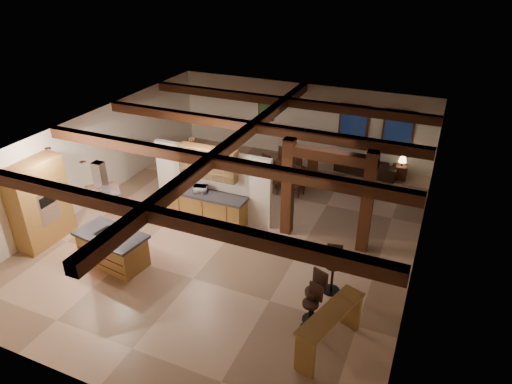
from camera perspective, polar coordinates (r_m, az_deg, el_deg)
ground at (r=13.51m, az=-2.52°, el=-4.70°), size 12.00×12.00×0.00m
room_walls at (r=12.64m, az=-2.69°, el=2.10°), size 12.00×12.00×12.00m
ceiling_beams at (r=12.24m, az=-2.79°, el=6.23°), size 10.00×12.00×0.28m
timber_posts at (r=12.30m, az=8.89°, el=0.92°), size 2.50×0.30×2.90m
partition_wall at (r=13.75m, az=-5.47°, el=1.11°), size 3.80×0.18×2.20m
pantry_cabinet at (r=13.75m, az=-25.44°, el=-1.25°), size 0.67×1.60×2.40m
back_counter at (r=13.75m, az=-6.12°, el=-1.89°), size 2.50×0.66×0.94m
upper_display_cabinet at (r=13.28m, az=-6.00°, el=3.65°), size 1.80×0.36×0.95m
range_hood at (r=11.79m, az=-18.37°, el=-1.43°), size 1.10×1.10×1.40m
back_windows at (r=17.27m, az=14.66°, el=7.50°), size 2.70×0.07×1.70m
framed_art at (r=18.28m, az=1.24°, el=10.20°), size 0.65×0.05×0.85m
recessed_cans at (r=12.05m, az=-17.88°, el=5.07°), size 3.16×2.46×0.03m
kitchen_island at (r=12.47m, az=-17.46°, el=-6.72°), size 1.97×1.23×0.92m
dining_table at (r=15.88m, az=4.12°, el=1.78°), size 1.77×1.13×0.58m
sofa at (r=17.23m, az=13.72°, el=3.34°), size 2.33×1.11×0.66m
microwave at (r=13.56m, az=-6.93°, el=0.37°), size 0.44×0.35×0.21m
bar_counter at (r=9.64m, az=9.25°, el=-15.99°), size 1.03×1.92×0.98m
side_table at (r=17.13m, az=17.62°, el=2.37°), size 0.46×0.46×0.51m
table_lamp at (r=16.94m, az=17.86°, el=3.86°), size 0.28×0.28×0.33m
bar_stool_a at (r=10.22m, az=7.38°, el=-12.87°), size 0.48×0.49×1.27m
bar_stool_b at (r=10.07m, az=6.94°, el=-14.17°), size 0.42×0.43×1.13m
bar_stool_c at (r=11.08m, az=9.60°, el=-9.48°), size 0.43×0.45×1.23m
dining_chairs at (r=15.76m, az=4.15°, el=2.68°), size 2.16×2.16×1.12m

